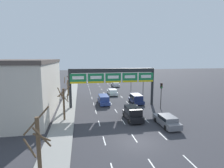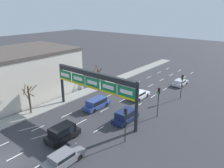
% 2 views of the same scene
% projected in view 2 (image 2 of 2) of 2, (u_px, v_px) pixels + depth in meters
% --- Properties ---
extents(ground_plane, '(220.00, 220.00, 0.00)m').
position_uv_depth(ground_plane, '(6.00, 161.00, 23.23)').
color(ground_plane, '#333338').
extents(lane_dashes, '(6.72, 67.00, 0.01)m').
position_uv_depth(lane_dashes, '(94.00, 115.00, 33.15)').
color(lane_dashes, white).
rests_on(lane_dashes, ground_plane).
extents(sign_gantry, '(15.27, 0.70, 6.80)m').
position_uv_depth(sign_gantry, '(94.00, 81.00, 31.55)').
color(sign_gantry, '#232628').
rests_on(sign_gantry, ground_plane).
extents(building_near, '(13.77, 17.42, 8.37)m').
position_uv_depth(building_near, '(24.00, 72.00, 40.73)').
color(building_near, beige).
rests_on(building_near, ground_plane).
extents(suv_blue, '(1.89, 4.88, 1.66)m').
position_uv_depth(suv_blue, '(97.00, 103.00, 35.35)').
color(suv_blue, navy).
rests_on(suv_blue, ground_plane).
extents(suv_black, '(1.99, 4.33, 1.88)m').
position_uv_depth(suv_black, '(62.00, 132.00, 26.76)').
color(suv_black, black).
rests_on(suv_black, ground_plane).
extents(car_silver, '(1.94, 4.22, 1.22)m').
position_uv_depth(car_silver, '(180.00, 82.00, 45.94)').
color(car_silver, '#B7B7BC').
rests_on(car_silver, ground_plane).
extents(car_grey, '(1.82, 4.67, 1.41)m').
position_uv_depth(car_grey, '(63.00, 158.00, 22.59)').
color(car_grey, slate).
rests_on(car_grey, ground_plane).
extents(car_white, '(1.97, 4.67, 1.34)m').
position_uv_depth(car_white, '(139.00, 94.00, 39.30)').
color(car_white, silver).
rests_on(car_white, ground_plane).
extents(suv_navy, '(1.94, 4.31, 1.72)m').
position_uv_depth(suv_navy, '(125.00, 115.00, 31.17)').
color(suv_navy, '#19234C').
rests_on(suv_navy, ground_plane).
extents(traffic_light_near_gantry, '(0.30, 0.35, 4.39)m').
position_uv_depth(traffic_light_near_gantry, '(182.00, 82.00, 38.40)').
color(traffic_light_near_gantry, black).
rests_on(traffic_light_near_gantry, ground_plane).
extents(traffic_light_mid_block, '(0.30, 0.35, 4.46)m').
position_uv_depth(traffic_light_mid_block, '(125.00, 119.00, 25.54)').
color(traffic_light_mid_block, black).
rests_on(traffic_light_mid_block, ground_plane).
extents(traffic_light_far_end, '(0.30, 0.35, 4.59)m').
position_uv_depth(traffic_light_far_end, '(158.00, 96.00, 31.75)').
color(traffic_light_far_end, black).
rests_on(traffic_light_far_end, ground_plane).
extents(tree_bare_second, '(1.61, 1.66, 4.61)m').
position_uv_depth(tree_bare_second, '(98.00, 75.00, 45.00)').
color(tree_bare_second, brown).
rests_on(tree_bare_second, sidewalk_left).
extents(tree_bare_third, '(1.87, 1.80, 4.55)m').
position_uv_depth(tree_bare_third, '(29.00, 97.00, 32.89)').
color(tree_bare_third, brown).
rests_on(tree_bare_third, sidewalk_left).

